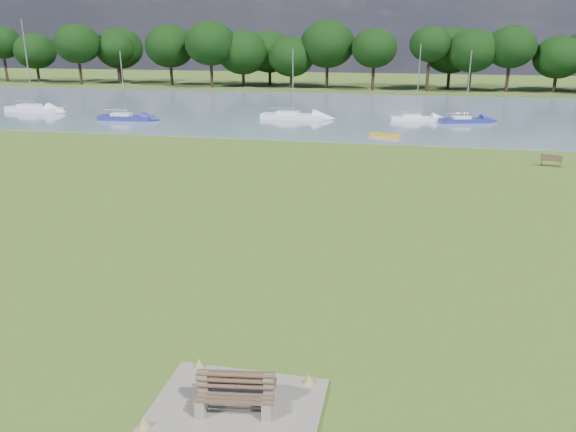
% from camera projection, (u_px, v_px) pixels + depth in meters
% --- Properties ---
extents(ground, '(220.00, 220.00, 0.00)m').
position_uv_depth(ground, '(321.00, 228.00, 27.00)').
color(ground, olive).
extents(river, '(220.00, 40.00, 0.10)m').
position_uv_depth(river, '(375.00, 112.00, 66.06)').
color(river, slate).
rests_on(river, ground).
extents(far_bank, '(220.00, 20.00, 0.40)m').
position_uv_depth(far_bank, '(386.00, 89.00, 93.96)').
color(far_bank, '#4C6626').
rests_on(far_bank, ground).
extents(concrete_pad, '(4.20, 3.20, 0.10)m').
position_uv_depth(concrete_pad, '(237.00, 408.00, 13.96)').
color(concrete_pad, gray).
rests_on(concrete_pad, ground).
extents(bench_pair, '(2.07, 1.40, 1.04)m').
position_uv_depth(bench_pair, '(236.00, 392.00, 13.82)').
color(bench_pair, gray).
rests_on(bench_pair, concrete_pad).
extents(riverbank_bench, '(1.46, 0.81, 0.86)m').
position_uv_depth(riverbank_bench, '(551.00, 161.00, 39.22)').
color(riverbank_bench, brown).
rests_on(riverbank_bench, ground).
extents(kayak, '(2.82, 1.64, 0.28)m').
position_uv_depth(kayak, '(385.00, 135.00, 50.16)').
color(kayak, gold).
rests_on(kayak, river).
extents(tree_line, '(131.69, 8.65, 10.47)m').
position_uv_depth(tree_line, '(358.00, 51.00, 89.19)').
color(tree_line, black).
rests_on(tree_line, far_bank).
extents(sailboat_0, '(6.90, 2.00, 7.29)m').
position_uv_depth(sailboat_0, '(292.00, 115.00, 60.71)').
color(sailboat_0, white).
rests_on(sailboat_0, river).
extents(sailboat_1, '(5.44, 2.31, 7.82)m').
position_uv_depth(sailboat_1, '(415.00, 117.00, 59.38)').
color(sailboat_1, white).
rests_on(sailboat_1, river).
extents(sailboat_2, '(5.87, 1.93, 7.06)m').
position_uv_depth(sailboat_2, '(125.00, 116.00, 59.74)').
color(sailboat_2, navy).
rests_on(sailboat_2, river).
extents(sailboat_4, '(7.19, 2.88, 10.40)m').
position_uv_depth(sailboat_4, '(33.00, 107.00, 65.98)').
color(sailboat_4, white).
rests_on(sailboat_4, river).
extents(sailboat_5, '(5.41, 2.85, 7.23)m').
position_uv_depth(sailboat_5, '(465.00, 119.00, 58.09)').
color(sailboat_5, navy).
rests_on(sailboat_5, river).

